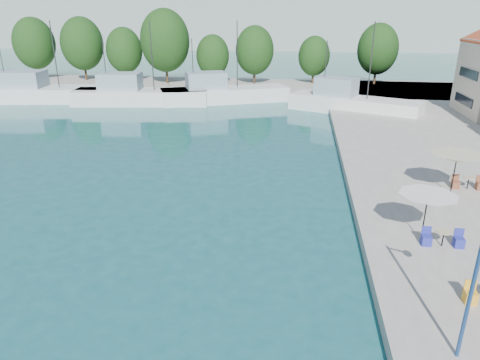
% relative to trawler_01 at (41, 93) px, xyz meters
% --- Properties ---
extents(quay_far, '(90.00, 16.00, 0.60)m').
position_rel_trawler_01_xyz_m(quay_far, '(22.35, 12.47, -0.77)').
color(quay_far, '#9B938C').
rests_on(quay_far, ground).
extents(hill_west, '(180.00, 40.00, 16.00)m').
position_rel_trawler_01_xyz_m(hill_west, '(0.35, 105.47, 6.93)').
color(hill_west, '#929F93').
rests_on(hill_west, ground).
extents(hill_east, '(140.00, 40.00, 12.00)m').
position_rel_trawler_01_xyz_m(hill_east, '(70.35, 125.47, 4.93)').
color(hill_east, '#929F93').
rests_on(hill_east, ground).
extents(trawler_01, '(19.70, 7.85, 10.20)m').
position_rel_trawler_01_xyz_m(trawler_01, '(0.00, 0.00, 0.00)').
color(trawler_01, white).
rests_on(trawler_01, ground).
extents(trawler_02, '(16.94, 6.52, 10.20)m').
position_rel_trawler_01_xyz_m(trawler_02, '(13.04, -0.17, 0.00)').
color(trawler_02, white).
rests_on(trawler_02, ground).
extents(trawler_03, '(16.40, 10.07, 10.20)m').
position_rel_trawler_01_xyz_m(trawler_03, '(23.13, 2.62, 0.00)').
color(trawler_03, white).
rests_on(trawler_03, ground).
extents(trawler_04, '(14.82, 9.58, 10.20)m').
position_rel_trawler_01_xyz_m(trawler_04, '(38.69, -1.63, 0.00)').
color(trawler_04, white).
rests_on(trawler_04, ground).
extents(tree_01, '(6.49, 6.49, 9.61)m').
position_rel_trawler_01_xyz_m(tree_01, '(-10.01, 15.65, 5.08)').
color(tree_01, '#3F2B19').
rests_on(tree_01, quay_far).
extents(tree_02, '(6.54, 6.54, 9.68)m').
position_rel_trawler_01_xyz_m(tree_02, '(-1.50, 15.15, 5.12)').
color(tree_02, '#3F2B19').
rests_on(tree_02, quay_far).
extents(tree_03, '(5.52, 5.52, 8.17)m').
position_rel_trawler_01_xyz_m(tree_03, '(5.58, 14.63, 4.25)').
color(tree_03, '#3F2B19').
rests_on(tree_03, quay_far).
extents(tree_04, '(7.31, 7.31, 10.82)m').
position_rel_trawler_01_xyz_m(tree_04, '(12.58, 13.52, 5.78)').
color(tree_04, '#3F2B19').
rests_on(tree_04, quay_far).
extents(tree_05, '(4.88, 4.88, 7.22)m').
position_rel_trawler_01_xyz_m(tree_05, '(19.80, 13.55, 3.70)').
color(tree_05, '#3F2B19').
rests_on(tree_05, quay_far).
extents(tree_06, '(5.72, 5.72, 8.47)m').
position_rel_trawler_01_xyz_m(tree_06, '(25.89, 15.06, 4.42)').
color(tree_06, '#3F2B19').
rests_on(tree_06, quay_far).
extents(tree_07, '(4.72, 4.72, 6.98)m').
position_rel_trawler_01_xyz_m(tree_07, '(34.75, 16.72, 3.56)').
color(tree_07, '#3F2B19').
rests_on(tree_07, quay_far).
extents(tree_08, '(5.96, 5.96, 8.82)m').
position_rel_trawler_01_xyz_m(tree_08, '(44.04, 17.27, 4.63)').
color(tree_08, '#3F2B19').
rests_on(tree_08, quay_far).
extents(umbrella_white, '(2.61, 2.61, 2.30)m').
position_rel_trawler_01_xyz_m(umbrella_white, '(39.03, -32.51, 1.58)').
color(umbrella_white, black).
rests_on(umbrella_white, quay_right).
extents(umbrella_cream, '(2.96, 2.96, 2.48)m').
position_rel_trawler_01_xyz_m(umbrella_cream, '(42.08, -26.59, 1.76)').
color(umbrella_cream, black).
rests_on(umbrella_cream, quay_right).
extents(cafe_table_02, '(1.82, 0.70, 0.76)m').
position_rel_trawler_01_xyz_m(cafe_table_02, '(39.83, -32.98, -0.18)').
color(cafe_table_02, black).
rests_on(cafe_table_02, quay_right).
extents(cafe_table_03, '(1.82, 0.70, 0.76)m').
position_rel_trawler_01_xyz_m(cafe_table_03, '(43.35, -25.59, -0.18)').
color(cafe_table_03, black).
rests_on(cafe_table_03, quay_right).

